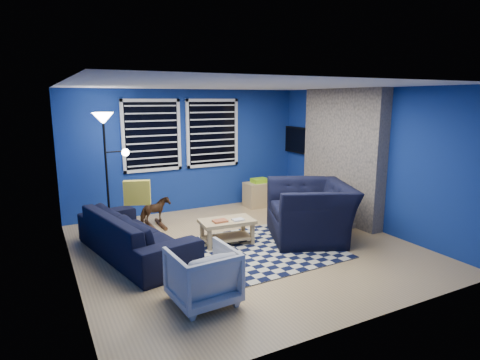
% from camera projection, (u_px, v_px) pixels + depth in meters
% --- Properties ---
extents(floor, '(5.00, 5.00, 0.00)m').
position_uv_depth(floor, '(245.00, 247.00, 6.37)').
color(floor, tan).
rests_on(floor, ground).
extents(ceiling, '(5.00, 5.00, 0.00)m').
position_uv_depth(ceiling, '(245.00, 86.00, 5.87)').
color(ceiling, white).
rests_on(ceiling, wall_back).
extents(wall_back, '(5.00, 0.00, 5.00)m').
position_uv_depth(wall_back, '(188.00, 151.00, 8.29)').
color(wall_back, navy).
rests_on(wall_back, floor).
extents(wall_left, '(0.00, 5.00, 5.00)m').
position_uv_depth(wall_left, '(68.00, 186.00, 4.99)').
color(wall_left, navy).
rests_on(wall_left, floor).
extents(wall_right, '(0.00, 5.00, 5.00)m').
position_uv_depth(wall_right, '(366.00, 158.00, 7.25)').
color(wall_right, navy).
rests_on(wall_right, floor).
extents(fireplace, '(0.65, 2.00, 2.50)m').
position_uv_depth(fireplace, '(341.00, 158.00, 7.63)').
color(fireplace, gray).
rests_on(fireplace, floor).
extents(window_left, '(1.17, 0.06, 1.42)m').
position_uv_depth(window_left, '(152.00, 136.00, 7.85)').
color(window_left, black).
rests_on(window_left, wall_back).
extents(window_right, '(1.17, 0.06, 1.42)m').
position_uv_depth(window_right, '(213.00, 133.00, 8.44)').
color(window_right, black).
rests_on(window_right, wall_back).
extents(tv, '(0.07, 1.00, 0.58)m').
position_uv_depth(tv, '(299.00, 140.00, 8.93)').
color(tv, black).
rests_on(tv, wall_right).
extents(rug, '(2.57, 2.09, 0.02)m').
position_uv_depth(rug, '(252.00, 251.00, 6.18)').
color(rug, black).
rests_on(rug, floor).
extents(sofa, '(2.47, 1.38, 0.68)m').
position_uv_depth(sofa, '(135.00, 234.00, 5.96)').
color(sofa, black).
rests_on(sofa, floor).
extents(armchair_big, '(1.81, 1.72, 0.94)m').
position_uv_depth(armchair_big, '(310.00, 211.00, 6.69)').
color(armchair_big, black).
rests_on(armchair_big, floor).
extents(armchair_bent, '(0.75, 0.76, 0.66)m').
position_uv_depth(armchair_bent, '(203.00, 276.00, 4.57)').
color(armchair_bent, gray).
rests_on(armchair_bent, floor).
extents(rocking_horse, '(0.43, 0.61, 0.47)m').
position_uv_depth(rocking_horse, '(155.00, 211.00, 7.31)').
color(rocking_horse, '#402114').
rests_on(rocking_horse, floor).
extents(coffee_table, '(0.89, 0.56, 0.43)m').
position_uv_depth(coffee_table, '(227.00, 227.00, 6.43)').
color(coffee_table, tan).
rests_on(coffee_table, rug).
extents(cabinet, '(0.63, 0.42, 0.62)m').
position_uv_depth(cabinet, '(260.00, 194.00, 8.73)').
color(cabinet, tan).
rests_on(cabinet, floor).
extents(floor_lamp, '(0.57, 0.35, 2.08)m').
position_uv_depth(floor_lamp, '(106.00, 135.00, 6.79)').
color(floor_lamp, black).
rests_on(floor_lamp, floor).
extents(throw_pillow, '(0.42, 0.25, 0.38)m').
position_uv_depth(throw_pillow, '(137.00, 193.00, 6.25)').
color(throw_pillow, yellow).
rests_on(throw_pillow, sofa).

